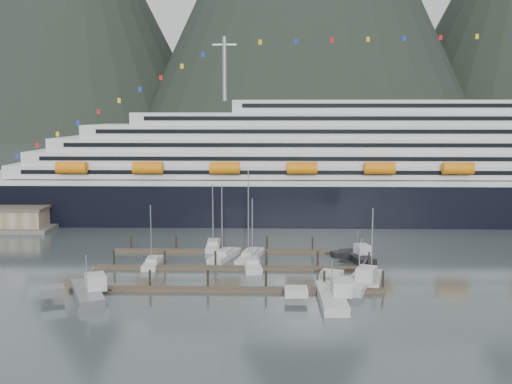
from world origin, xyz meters
TOP-DOWN VIEW (x-y plane):
  - ground at (0.00, 0.00)m, footprint 1600.00×1600.00m
  - cruise_ship at (30.03, 54.94)m, footprint 210.00×30.40m
  - dock_near at (-4.93, -9.95)m, footprint 48.18×2.28m
  - dock_mid at (-4.93, 3.05)m, footprint 48.18×2.28m
  - dock_far at (-4.93, 16.05)m, footprint 48.18×2.28m
  - sailboat_a at (-19.38, 5.27)m, footprint 2.56×8.68m
  - sailboat_b at (-6.95, 10.98)m, footprint 5.80×11.06m
  - sailboat_c at (-1.57, 4.34)m, footprint 4.03×10.71m
  - sailboat_d at (-2.10, 10.21)m, footprint 5.30×12.58m
  - sailboat_e at (-9.88, 19.99)m, footprint 3.03×10.32m
  - sailboat_f at (-9.86, 19.99)m, footprint 2.94×8.13m
  - sailboat_h at (18.00, -4.56)m, footprint 4.85×10.04m
  - trawler_a at (-25.50, -13.73)m, footprint 10.70×13.09m
  - trawler_c at (10.38, -15.00)m, footprint 9.52×13.55m
  - trawler_d at (15.45, -7.16)m, footprint 9.82×11.97m
  - trawler_e at (17.75, 10.00)m, footprint 8.05×9.98m

SIDE VIEW (x-z plane):
  - ground at x=0.00m, z-range 0.00..0.00m
  - dock_near at x=-4.93m, z-range -1.29..1.91m
  - dock_mid at x=-4.93m, z-range -1.29..1.91m
  - dock_far at x=-4.93m, z-range -1.29..1.91m
  - sailboat_f at x=-9.86m, z-range -4.91..5.69m
  - sailboat_a at x=-19.38m, z-range -5.36..6.17m
  - sailboat_e at x=-9.88m, z-range -6.39..7.24m
  - sailboat_h at x=18.00m, z-range -5.96..6.82m
  - sailboat_c at x=-1.57m, z-range -6.05..6.91m
  - sailboat_b at x=-6.95m, z-range -6.84..7.71m
  - sailboat_d at x=-2.10m, z-range -8.24..9.15m
  - trawler_e at x=17.75m, z-range -2.24..3.88m
  - trawler_d at x=15.45m, z-range -2.54..4.31m
  - trawler_c at x=10.38m, z-range -2.56..4.33m
  - trawler_a at x=-25.50m, z-range -2.61..4.40m
  - cruise_ship at x=30.03m, z-range -13.11..37.19m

